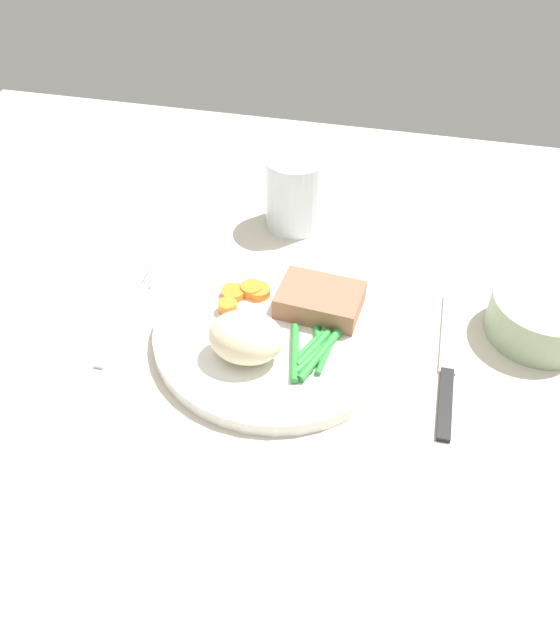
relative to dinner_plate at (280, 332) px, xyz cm
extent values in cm
cube|color=beige|center=(-0.26, 3.70, -1.80)|extent=(120.00, 90.00, 2.00)
cylinder|color=white|center=(0.00, 0.00, 0.00)|extent=(26.29, 26.29, 1.60)
cube|color=#936047|center=(3.55, 4.14, 2.09)|extent=(9.39, 7.09, 2.58)
ellipsoid|color=beige|center=(-2.37, -4.73, 3.33)|extent=(7.52, 5.94, 5.06)
cylinder|color=orange|center=(-4.28, 4.65, 1.32)|extent=(2.44, 2.44, 1.04)
cylinder|color=orange|center=(-6.03, 1.13, 1.45)|extent=(2.02, 2.02, 1.30)
cylinder|color=orange|center=(-6.16, 3.99, 1.22)|extent=(2.60, 2.60, 0.85)
cylinder|color=orange|center=(-3.40, 4.52, 1.26)|extent=(2.53, 2.53, 0.92)
cylinder|color=#2D8C38|center=(4.94, -3.28, 1.24)|extent=(3.56, 7.99, 0.89)
cylinder|color=#2D8C38|center=(4.33, -3.69, 1.20)|extent=(3.38, 5.51, 0.79)
cylinder|color=#2D8C38|center=(2.35, -3.67, 1.20)|extent=(2.26, 7.72, 0.80)
cylinder|color=#2D8C38|center=(4.44, -1.84, 1.13)|extent=(2.32, 5.93, 0.65)
cylinder|color=#2D8C38|center=(5.55, -2.26, 1.13)|extent=(1.54, 7.37, 0.65)
cylinder|color=#2D8C38|center=(3.98, -1.42, 1.10)|extent=(3.29, 6.39, 0.61)
cylinder|color=#2D8C38|center=(4.54, -1.69, 1.14)|extent=(1.22, 8.18, 0.69)
cylinder|color=#2D8C38|center=(4.07, -2.72, 1.22)|extent=(3.05, 5.74, 0.84)
cube|color=silver|center=(-17.13, -2.00, -0.60)|extent=(1.00, 13.00, 0.40)
cube|color=silver|center=(-17.73, 6.30, -0.60)|extent=(0.24, 3.60, 0.40)
cube|color=silver|center=(-17.33, 6.30, -0.60)|extent=(0.24, 3.60, 0.40)
cube|color=silver|center=(-16.93, 6.30, -0.60)|extent=(0.24, 3.60, 0.40)
cube|color=silver|center=(-16.53, 6.30, -0.60)|extent=(0.24, 3.60, 0.40)
cube|color=black|center=(17.67, -5.50, -0.60)|extent=(1.30, 9.00, 0.64)
cube|color=silver|center=(17.67, 4.50, -0.60)|extent=(1.70, 12.00, 0.40)
cylinder|color=silver|center=(-2.78, 21.04, 3.92)|extent=(7.60, 7.60, 9.45)
cylinder|color=silver|center=(-2.78, 21.04, 1.35)|extent=(6.99, 6.99, 4.30)
cylinder|color=#99B28C|center=(26.89, 6.90, 1.61)|extent=(11.26, 11.26, 4.82)
cylinder|color=beige|center=(26.89, 6.90, 2.69)|extent=(9.57, 9.57, 2.65)
camera|label=1|loc=(11.02, -48.92, 49.59)|focal=37.26mm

